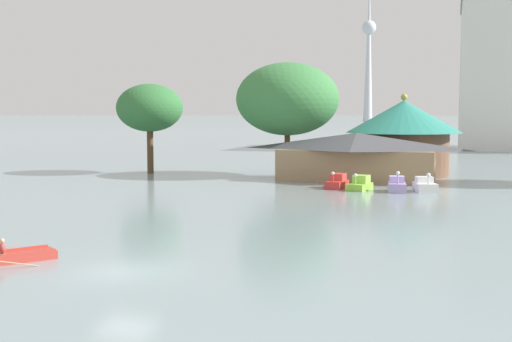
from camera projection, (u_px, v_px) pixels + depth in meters
ground_plane at (126, 272)px, 28.00m from camera, size 2000.00×2000.00×0.00m
rowboat_with_rower at (9, 257)px, 29.72m from camera, size 3.60×3.85×1.13m
pedal_boat_red at (337, 182)px, 58.23m from camera, size 1.75×2.98×1.55m
pedal_boat_lime at (360, 184)px, 57.00m from camera, size 2.01×3.08×1.50m
pedal_boat_lavender at (397, 185)px, 55.68m from camera, size 1.75×2.74×1.82m
pedal_boat_white at (425, 186)px, 55.61m from camera, size 2.23×2.68×1.67m
boathouse at (356, 156)px, 64.21m from camera, size 15.90×6.45×4.64m
green_roof_pavilion at (403, 133)px, 69.84m from camera, size 11.99×11.99×8.53m
shoreline_tree_tall_left at (150, 108)px, 71.66m from camera, size 7.14×7.14×9.64m
shoreline_tree_mid at (287, 99)px, 68.54m from camera, size 10.61×10.61×11.70m
distant_broadcast_tower at (369, 43)px, 425.57m from camera, size 9.07×9.07×131.37m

